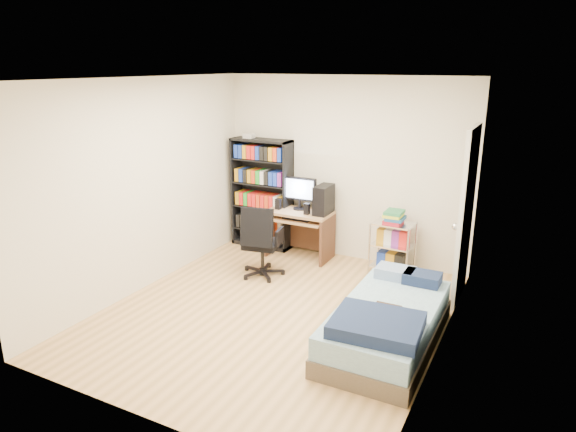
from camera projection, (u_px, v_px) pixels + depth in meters
The scene contains 7 objects.
room at pixel (274, 203), 5.31m from camera, with size 3.58×4.08×2.58m.
media_shelf at pixel (262, 192), 7.53m from camera, with size 0.90×0.30×1.67m.
computer_desk at pixel (307, 216), 7.14m from camera, with size 0.89×0.52×1.13m.
office_chair at pixel (261, 254), 6.55m from camera, with size 0.66×0.66×0.95m.
wire_cart at pixel (393, 233), 6.58m from camera, with size 0.54×0.40×0.84m.
bed at pixel (387, 324), 4.96m from camera, with size 0.90×1.80×0.51m.
door at pixel (466, 215), 5.77m from camera, with size 0.12×0.80×2.00m.
Camera 1 is at (2.47, -4.49, 2.64)m, focal length 32.00 mm.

